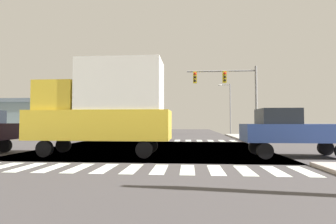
% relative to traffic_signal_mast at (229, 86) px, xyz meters
% --- Properties ---
extents(ground, '(90.00, 90.00, 0.05)m').
position_rel_traffic_signal_mast_xyz_m(ground, '(-5.87, -6.78, -4.92)').
color(ground, '#413D3E').
extents(sidewalk_corner_ne, '(12.00, 12.00, 0.14)m').
position_rel_traffic_signal_mast_xyz_m(sidewalk_corner_ne, '(7.13, 5.22, -4.82)').
color(sidewalk_corner_ne, '#B2ADA3').
rests_on(sidewalk_corner_ne, ground).
extents(sidewalk_corner_nw, '(12.00, 12.00, 0.14)m').
position_rel_traffic_signal_mast_xyz_m(sidewalk_corner_nw, '(-18.87, 5.22, -4.82)').
color(sidewalk_corner_nw, '#B6B2A2').
rests_on(sidewalk_corner_nw, ground).
extents(crosswalk_near, '(13.50, 2.00, 0.01)m').
position_rel_traffic_signal_mast_xyz_m(crosswalk_near, '(-6.12, -14.08, -4.89)').
color(crosswalk_near, silver).
rests_on(crosswalk_near, ground).
extents(crosswalk_far, '(13.50, 2.00, 0.01)m').
position_rel_traffic_signal_mast_xyz_m(crosswalk_far, '(-6.12, 0.52, -4.89)').
color(crosswalk_far, silver).
rests_on(crosswalk_far, ground).
extents(traffic_signal_mast, '(6.19, 0.55, 6.64)m').
position_rel_traffic_signal_mast_xyz_m(traffic_signal_mast, '(0.00, 0.00, 0.00)').
color(traffic_signal_mast, gray).
rests_on(traffic_signal_mast, ground).
extents(street_lamp, '(1.78, 0.32, 7.00)m').
position_rel_traffic_signal_mast_xyz_m(street_lamp, '(1.93, 13.45, -0.63)').
color(street_lamp, gray).
rests_on(street_lamp, ground).
extents(bank_building, '(15.90, 9.83, 4.17)m').
position_rel_traffic_signal_mast_xyz_m(bank_building, '(-22.38, 6.94, -2.80)').
color(bank_building, gray).
rests_on(bank_building, ground).
extents(pickup_queued_2, '(5.10, 2.00, 2.35)m').
position_rel_traffic_signal_mast_xyz_m(pickup_queued_2, '(1.47, -10.28, -3.60)').
color(pickup_queued_2, black).
rests_on(pickup_queued_2, ground).
extents(suv_middle_2, '(1.96, 4.60, 2.34)m').
position_rel_traffic_signal_mast_xyz_m(suv_middle_2, '(-10.87, 5.25, -3.50)').
color(suv_middle_2, black).
rests_on(suv_middle_2, ground).
extents(box_truck_outer_1, '(7.20, 2.40, 4.85)m').
position_rel_traffic_signal_mast_xyz_m(box_truck_outer_1, '(-7.88, -10.28, -2.33)').
color(box_truck_outer_1, black).
rests_on(box_truck_outer_1, ground).
extents(pickup_inner_3, '(2.00, 5.10, 2.35)m').
position_rel_traffic_signal_mast_xyz_m(pickup_inner_3, '(-7.87, 11.63, -3.60)').
color(pickup_inner_3, black).
rests_on(pickup_inner_3, ground).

